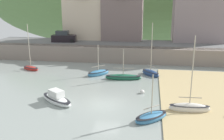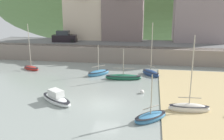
% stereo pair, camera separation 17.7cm
% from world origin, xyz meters
% --- Properties ---
extents(quay_seawall, '(48.00, 9.40, 2.40)m').
position_xyz_m(quay_seawall, '(0.00, 17.50, 1.36)').
color(quay_seawall, gray).
rests_on(quay_seawall, ground).
extents(hillside_backdrop, '(80.00, 44.00, 25.33)m').
position_xyz_m(hillside_backdrop, '(-4.53, 55.20, 8.86)').
color(hillside_backdrop, '#5B8048').
rests_on(hillside_backdrop, ground).
extents(waterfront_building_left, '(7.80, 5.16, 9.39)m').
position_xyz_m(waterfront_building_left, '(-8.30, 25.20, 7.17)').
color(waterfront_building_left, beige).
rests_on(waterfront_building_left, ground).
extents(waterfront_building_centre, '(7.43, 5.81, 9.89)m').
position_xyz_m(waterfront_building_centre, '(-1.38, 25.20, 7.42)').
color(waterfront_building_centre, '#715F5D').
rests_on(waterfront_building_centre, ground).
extents(waterfront_building_right, '(8.89, 6.07, 12.06)m').
position_xyz_m(waterfront_building_right, '(11.87, 25.20, 8.52)').
color(waterfront_building_right, gray).
rests_on(waterfront_building_right, ground).
extents(sailboat_tall_mast, '(2.73, 2.90, 6.91)m').
position_xyz_m(sailboat_tall_mast, '(3.98, 10.19, 0.33)').
color(sailboat_tall_mast, navy).
rests_on(sailboat_tall_mast, ground).
extents(sailboat_nearest_shore, '(3.06, 3.12, 4.12)m').
position_xyz_m(sailboat_nearest_shore, '(-2.71, 9.31, 0.28)').
color(sailboat_nearest_shore, teal).
rests_on(sailboat_nearest_shore, ground).
extents(sailboat_blue_trim, '(3.20, 3.13, 3.95)m').
position_xyz_m(sailboat_blue_trim, '(4.13, -2.76, 0.24)').
color(sailboat_blue_trim, teal).
rests_on(sailboat_blue_trim, ground).
extents(rowboat_small_beached, '(4.15, 3.55, 1.38)m').
position_xyz_m(rowboat_small_beached, '(-4.73, -0.36, 0.33)').
color(rowboat_small_beached, white).
rests_on(rowboat_small_beached, ground).
extents(sailboat_far_left, '(3.04, 2.24, 6.46)m').
position_xyz_m(sailboat_far_left, '(-12.57, 10.48, 0.27)').
color(sailboat_far_left, '#A52520').
rests_on(sailboat_far_left, ground).
extents(fishing_boat_green, '(3.54, 1.09, 6.82)m').
position_xyz_m(fishing_boat_green, '(7.38, -0.63, 0.35)').
color(fishing_boat_green, silver).
rests_on(fishing_boat_green, ground).
extents(motorboat_with_cabin, '(4.52, 1.60, 3.91)m').
position_xyz_m(motorboat_with_cabin, '(0.67, 8.00, 0.25)').
color(motorboat_with_cabin, '#1A573C').
rests_on(motorboat_with_cabin, ground).
extents(parked_car_near_slipway, '(4.27, 2.18, 1.95)m').
position_xyz_m(parked_car_near_slipway, '(-11.19, 20.70, 3.20)').
color(parked_car_near_slipway, black).
rests_on(parked_car_near_slipway, ground).
extents(mooring_buoy, '(0.48, 0.48, 0.48)m').
position_xyz_m(mooring_buoy, '(3.17, 3.30, 0.14)').
color(mooring_buoy, silver).
rests_on(mooring_buoy, ground).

